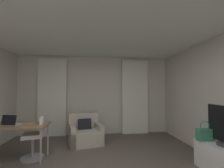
# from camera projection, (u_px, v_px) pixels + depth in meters

# --- Properties ---
(wall_window) EXTENTS (5.12, 0.06, 2.60)m
(wall_window) POSITION_uv_depth(u_px,v_px,m) (95.00, 95.00, 5.50)
(wall_window) COLOR beige
(wall_window) RESTS_ON ground
(ceiling) EXTENTS (5.12, 6.12, 0.06)m
(ceiling) POSITION_uv_depth(u_px,v_px,m) (97.00, 17.00, 2.54)
(ceiling) COLOR white
(ceiling) RESTS_ON wall_left
(curtain_left_panel) EXTENTS (0.90, 0.06, 2.50)m
(curtain_left_panel) POSITION_uv_depth(u_px,v_px,m) (52.00, 97.00, 5.21)
(curtain_left_panel) COLOR silver
(curtain_left_panel) RESTS_ON ground
(curtain_right_panel) EXTENTS (0.90, 0.06, 2.50)m
(curtain_right_panel) POSITION_uv_depth(u_px,v_px,m) (135.00, 97.00, 5.53)
(curtain_right_panel) COLOR silver
(curtain_right_panel) RESTS_ON ground
(armchair) EXTENTS (1.01, 0.95, 0.81)m
(armchair) POSITION_uv_depth(u_px,v_px,m) (85.00, 134.00, 4.47)
(armchair) COLOR #B2A899
(armchair) RESTS_ON ground
(desk) EXTENTS (1.35, 0.60, 0.75)m
(desk) POSITION_uv_depth(u_px,v_px,m) (14.00, 128.00, 3.40)
(desk) COLOR olive
(desk) RESTS_ON ground
(desk_chair) EXTENTS (0.48, 0.48, 0.88)m
(desk_chair) POSITION_uv_depth(u_px,v_px,m) (35.00, 140.00, 3.49)
(desk_chair) COLOR gray
(desk_chair) RESTS_ON ground
(laptop) EXTENTS (0.37, 0.32, 0.22)m
(laptop) POSITION_uv_depth(u_px,v_px,m) (11.00, 123.00, 3.36)
(laptop) COLOR #ADADB2
(laptop) RESTS_ON desk
(handbag_primary) EXTENTS (0.30, 0.14, 0.37)m
(handbag_primary) POSITION_uv_depth(u_px,v_px,m) (205.00, 134.00, 3.07)
(handbag_primary) COLOR #387F5B
(handbag_primary) RESTS_ON tv_console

